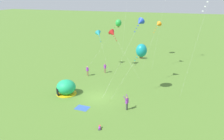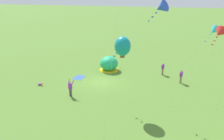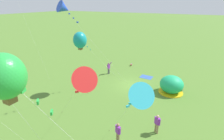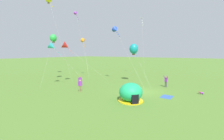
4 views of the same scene
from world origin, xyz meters
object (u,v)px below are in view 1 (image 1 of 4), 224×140
popup_tent (66,87)px  kite_white (208,3)px  kite_blue (140,22)px  kite_green (118,23)px  kite_orange (158,24)px  kite_cyan (99,34)px  person_with_toddler (87,70)px  person_far_back (127,102)px  toddler_crawling (100,128)px  person_center_field (105,68)px  kite_red (113,33)px  kite_teal (141,51)px

popup_tent → kite_white: 21.72m
kite_blue → kite_green: (-6.24, 9.53, -1.46)m
kite_orange → kite_blue: kite_blue is taller
kite_cyan → kite_white: kite_white is taller
person_with_toddler → kite_orange: 15.71m
person_far_back → kite_white: bearing=43.2°
kite_cyan → kite_green: kite_green is taller
toddler_crawling → person_center_field: size_ratio=0.32×
kite_cyan → kite_blue: kite_blue is taller
kite_red → person_far_back: bearing=-65.3°
kite_white → kite_teal: size_ratio=1.91×
toddler_crawling → person_far_back: bearing=71.7°
popup_tent → kite_red: kite_red is taller
popup_tent → person_far_back: bearing=-9.6°
kite_green → person_far_back: bearing=-69.6°
person_center_field → kite_cyan: (-2.47, 3.30, 5.39)m
popup_tent → kite_blue: size_ratio=0.27×
person_with_toddler → person_far_back: 13.31m
person_with_toddler → kite_green: 12.02m
toddler_crawling → kite_green: kite_green is taller
kite_cyan → person_far_back: bearing=-57.0°
person_center_field → kite_orange: size_ratio=0.20×
person_with_toddler → kite_white: size_ratio=0.13×
person_with_toddler → kite_red: kite_red is taller
person_with_toddler → kite_orange: kite_orange is taller
person_far_back → kite_red: kite_red is taller
kite_white → kite_red: 17.85m
person_with_toddler → person_far_back: person_far_back is taller
person_with_toddler → kite_blue: bearing=-1.5°
kite_white → kite_teal: bearing=-167.2°
person_with_toddler → kite_teal: bearing=-18.8°
kite_cyan → kite_red: bearing=4.1°
person_far_back → kite_teal: 7.79m
kite_cyan → kite_white: size_ratio=0.52×
popup_tent → person_center_field: (2.09, 10.07, -0.03)m
kite_red → kite_teal: kite_red is taller
toddler_crawling → kite_blue: bearing=86.1°
popup_tent → person_far_back: 9.44m
kite_blue → kite_white: bearing=-9.0°
kite_orange → kite_green: (-7.72, -0.06, -0.03)m
kite_blue → kite_cyan: bearing=146.7°
person_center_field → kite_orange: bearing=40.9°
person_center_field → kite_teal: kite_teal is taller
person_with_toddler → kite_blue: kite_blue is taller
kite_red → person_center_field: bearing=-94.3°
kite_teal → kite_orange: size_ratio=0.81×
person_with_toddler → person_far_back: bearing=-44.0°
kite_cyan → kite_red: size_ratio=0.96×
popup_tent → toddler_crawling: size_ratio=5.07×
person_with_toddler → kite_white: kite_white is taller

